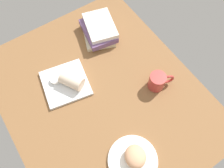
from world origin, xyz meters
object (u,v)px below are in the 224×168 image
at_px(breakfast_wrap, 72,81).
at_px(coffee_mug, 158,81).
at_px(scone_pastry, 135,156).
at_px(book_stack, 99,30).
at_px(square_plate, 66,83).
at_px(round_plate, 133,160).
at_px(sauce_cup, 55,80).

distance_m(breakfast_wrap, coffee_mug, 0.41).
distance_m(scone_pastry, book_stack, 0.69).
bearing_deg(breakfast_wrap, book_stack, -174.45).
distance_m(breakfast_wrap, book_stack, 0.34).
bearing_deg(square_plate, coffee_mug, 55.39).
height_order(round_plate, coffee_mug, coffee_mug).
bearing_deg(book_stack, breakfast_wrap, -54.64).
height_order(sauce_cup, book_stack, book_stack).
distance_m(book_stack, coffee_mug, 0.43).
distance_m(round_plate, sauce_cup, 0.53).
bearing_deg(book_stack, sauce_cup, -68.33).
bearing_deg(square_plate, breakfast_wrap, 45.59).
bearing_deg(round_plate, scone_pastry, 103.08).
bearing_deg(sauce_cup, book_stack, 111.67).
height_order(sauce_cup, breakfast_wrap, breakfast_wrap).
height_order(breakfast_wrap, coffee_mug, coffee_mug).
bearing_deg(scone_pastry, round_plate, -76.92).
distance_m(square_plate, book_stack, 0.35).
distance_m(square_plate, coffee_mug, 0.45).
bearing_deg(sauce_cup, scone_pastry, 11.90).
xyz_separation_m(sauce_cup, breakfast_wrap, (0.06, 0.06, 0.02)).
xyz_separation_m(sauce_cup, book_stack, (-0.13, 0.34, 0.01)).
distance_m(round_plate, coffee_mug, 0.39).
bearing_deg(round_plate, book_stack, 159.69).
height_order(square_plate, coffee_mug, coffee_mug).
relative_size(sauce_cup, book_stack, 0.21).
bearing_deg(breakfast_wrap, scone_pastry, 65.99).
height_order(round_plate, scone_pastry, scone_pastry).
relative_size(square_plate, breakfast_wrap, 1.96).
xyz_separation_m(scone_pastry, book_stack, (-0.65, 0.23, -0.00)).
xyz_separation_m(square_plate, coffee_mug, (0.26, 0.37, 0.04)).
xyz_separation_m(round_plate, sauce_cup, (-0.52, -0.10, 0.02)).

